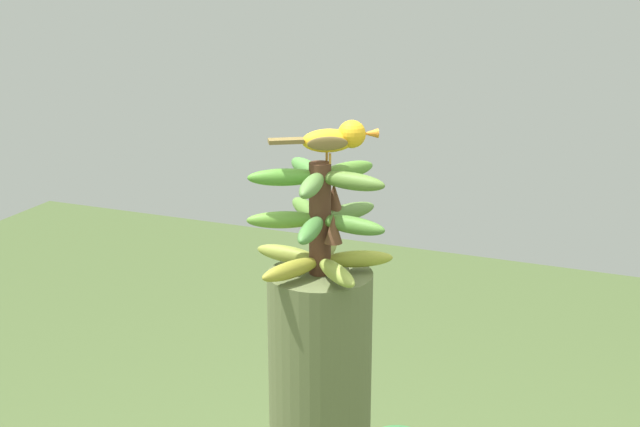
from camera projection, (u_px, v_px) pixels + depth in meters
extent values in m
cylinder|color=#4C2D1E|center=(320.00, 219.00, 1.76)|extent=(0.04, 0.04, 0.23)
ellipsoid|color=#979F32|center=(358.00, 259.00, 1.79)|extent=(0.14, 0.10, 0.03)
ellipsoid|color=#8F9A42|center=(327.00, 248.00, 1.86)|extent=(0.06, 0.15, 0.03)
ellipsoid|color=olive|center=(287.00, 254.00, 1.82)|extent=(0.15, 0.05, 0.03)
ellipsoid|color=#9D972F|center=(291.00, 270.00, 1.74)|extent=(0.09, 0.15, 0.03)
ellipsoid|color=#91A441|center=(337.00, 273.00, 1.72)|extent=(0.13, 0.12, 0.03)
ellipsoid|color=#4A833B|center=(311.00, 230.00, 1.69)|extent=(0.05, 0.15, 0.03)
ellipsoid|color=#508332|center=(352.00, 225.00, 1.72)|extent=(0.15, 0.06, 0.03)
ellipsoid|color=#587D39|center=(348.00, 212.00, 1.80)|extent=(0.10, 0.14, 0.03)
ellipsoid|color=#5C8936|center=(307.00, 209.00, 1.82)|extent=(0.13, 0.13, 0.03)
ellipsoid|color=#5A8E2F|center=(283.00, 220.00, 1.75)|extent=(0.14, 0.09, 0.03)
ellipsoid|color=#587B32|center=(351.00, 181.00, 1.70)|extent=(0.15, 0.06, 0.03)
ellipsoid|color=#558B31|center=(346.00, 171.00, 1.78)|extent=(0.10, 0.14, 0.03)
ellipsoid|color=#4B8439|center=(306.00, 168.00, 1.80)|extent=(0.13, 0.13, 0.03)
ellipsoid|color=#4B8A2B|center=(284.00, 177.00, 1.73)|extent=(0.14, 0.10, 0.03)
ellipsoid|color=#56813D|center=(312.00, 185.00, 1.67)|extent=(0.06, 0.15, 0.03)
cone|color=brown|center=(333.00, 229.00, 1.73)|extent=(0.04, 0.04, 0.06)
cone|color=brown|center=(334.00, 197.00, 1.78)|extent=(0.04, 0.04, 0.06)
cylinder|color=#C68933|center=(329.00, 159.00, 1.71)|extent=(0.00, 0.01, 0.02)
cylinder|color=#C68933|center=(327.00, 155.00, 1.74)|extent=(0.01, 0.00, 0.02)
ellipsoid|color=gold|center=(328.00, 141.00, 1.72)|extent=(0.11, 0.10, 0.05)
ellipsoid|color=brown|center=(328.00, 144.00, 1.69)|extent=(0.07, 0.05, 0.03)
ellipsoid|color=brown|center=(323.00, 138.00, 1.74)|extent=(0.07, 0.05, 0.03)
cube|color=brown|center=(286.00, 141.00, 1.70)|extent=(0.07, 0.06, 0.01)
sphere|color=gold|center=(352.00, 134.00, 1.72)|extent=(0.05, 0.05, 0.05)
sphere|color=black|center=(353.00, 130.00, 1.74)|extent=(0.01, 0.01, 0.01)
cone|color=orange|center=(370.00, 133.00, 1.73)|extent=(0.04, 0.03, 0.02)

